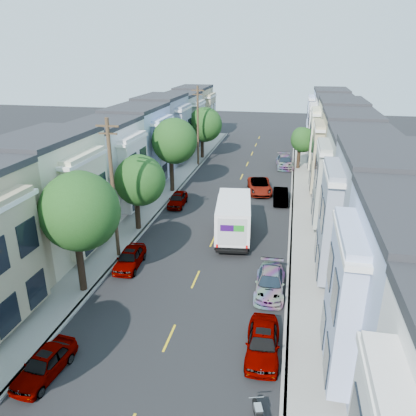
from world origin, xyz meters
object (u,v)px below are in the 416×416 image
Objects in this scene: tree_c at (139,181)px; parked_right_a at (263,342)px; utility_pole_far at (198,126)px; parked_left_c at (130,258)px; tree_d at (174,141)px; parked_right_c at (281,196)px; utility_pole_near at (113,190)px; tree_b at (78,212)px; parked_right_b at (270,283)px; parked_left_b at (44,364)px; tree_far_r at (302,140)px; fedex_truck at (234,217)px; parked_right_d at (285,162)px; parked_left_d at (178,200)px; tree_e at (204,125)px; lead_sedan at (260,186)px.

tree_c reaches higher than parked_right_a.
utility_pole_far reaches higher than parked_left_c.
parked_right_c is (11.20, -0.95, -4.84)m from tree_d.
tree_b is at bearing -90.03° from utility_pole_near.
utility_pole_near is (0.00, -4.84, 0.77)m from tree_c.
parked_right_c is (11.20, 9.19, -3.71)m from tree_c.
parked_left_b is at bearing -137.29° from parked_right_b.
tree_far_r is at bearing 63.88° from utility_pole_near.
fedex_truck is at bearing -52.19° from tree_d.
parked_right_b is (9.80, 9.22, 0.03)m from parked_left_b.
parked_right_b is (11.20, -17.43, -4.86)m from tree_d.
utility_pole_far is at bearing 129.81° from parked_right_c.
parked_right_a is 0.89× the size of parked_right_d.
parked_right_c is 13.31m from parked_right_d.
parked_right_a reaches higher than parked_right_c.
parked_right_a is at bearing -36.20° from utility_pole_near.
parked_right_d is at bearing 89.45° from parked_right_b.
utility_pole_far is 36.26m from parked_right_a.
utility_pole_far is 2.56× the size of parked_left_d.
utility_pole_far is at bearing 90.00° from tree_b.
parked_left_c is at bearing 95.64° from parked_left_b.
tree_b is 1.21× the size of tree_c.
parked_right_d is (11.20, -2.53, -3.99)m from tree_e.
tree_far_r reaches higher than parked_right_c.
fedex_truck is 1.59× the size of parked_right_a.
utility_pole_near is 2.05× the size of parked_right_d.
utility_pole_far reaches higher than parked_right_b.
parked_right_d is at bearing 56.04° from parked_left_d.
tree_d reaches higher than parked_right_d.
tree_b is 2.05× the size of parked_left_b.
parked_left_c is 1.01× the size of parked_right_c.
utility_pole_near is 1.00× the size of utility_pole_far.
parked_right_b is at bearing -95.33° from parked_right_d.
parked_left_b is at bearing -109.43° from parked_right_d.
parked_right_a is (11.20, -13.04, -3.68)m from tree_c.
tree_c is at bearing 100.50° from parked_left_b.
utility_pole_near is at bearing -90.00° from tree_e.
tree_e is at bearing 91.31° from parked_left_d.
tree_d reaches higher than fedex_truck.
utility_pole_near reaches higher than parked_left_c.
lead_sedan is 3.50m from parked_right_c.
tree_c is 21.17m from utility_pole_far.
lead_sedan is at bearing 80.84° from parked_left_b.
fedex_truck is at bearing 51.30° from tree_b.
lead_sedan is at bearing 10.69° from tree_d.
parked_left_b is 0.89× the size of parked_right_b.
lead_sedan is (-4.30, -10.25, -3.03)m from tree_far_r.
parked_left_c is at bearing 68.29° from tree_b.
parked_right_c is (3.42, 9.08, -1.16)m from fedex_truck.
tree_c is 1.21× the size of tree_far_r.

